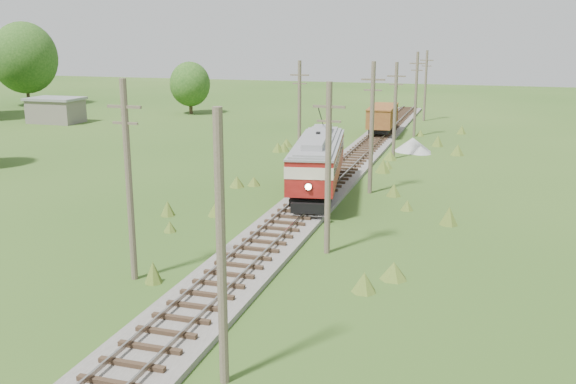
% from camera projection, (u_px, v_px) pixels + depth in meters
% --- Properties ---
extents(railbed_main, '(3.60, 96.00, 0.57)m').
position_uv_depth(railbed_main, '(335.00, 178.00, 48.25)').
color(railbed_main, '#605B54').
rests_on(railbed_main, ground).
extents(streetcar, '(4.87, 12.63, 5.71)m').
position_uv_depth(streetcar, '(318.00, 159.00, 42.88)').
color(streetcar, black).
rests_on(streetcar, ground).
extents(gondola, '(2.82, 7.96, 2.62)m').
position_uv_depth(gondola, '(382.00, 117.00, 68.90)').
color(gondola, black).
rests_on(gondola, ground).
extents(gravel_pile, '(3.55, 3.77, 1.29)m').
position_uv_depth(gravel_pile, '(414.00, 145.00, 59.87)').
color(gravel_pile, gray).
rests_on(gravel_pile, ground).
extents(utility_pole_r_1, '(0.30, 0.30, 8.80)m').
position_uv_depth(utility_pole_r_1, '(221.00, 252.00, 19.45)').
color(utility_pole_r_1, brown).
rests_on(utility_pole_r_1, ground).
extents(utility_pole_r_2, '(1.60, 0.30, 8.60)m').
position_uv_depth(utility_pole_r_2, '(328.00, 167.00, 31.45)').
color(utility_pole_r_2, brown).
rests_on(utility_pole_r_2, ground).
extents(utility_pole_r_3, '(1.60, 0.30, 9.00)m').
position_uv_depth(utility_pole_r_3, '(372.00, 127.00, 43.48)').
color(utility_pole_r_3, brown).
rests_on(utility_pole_r_3, ground).
extents(utility_pole_r_4, '(1.60, 0.30, 8.40)m').
position_uv_depth(utility_pole_r_4, '(395.00, 110.00, 55.67)').
color(utility_pole_r_4, brown).
rests_on(utility_pole_r_4, ground).
extents(utility_pole_r_5, '(1.60, 0.30, 8.90)m').
position_uv_depth(utility_pole_r_5, '(416.00, 94.00, 67.55)').
color(utility_pole_r_5, brown).
rests_on(utility_pole_r_5, ground).
extents(utility_pole_r_6, '(1.60, 0.30, 8.70)m').
position_uv_depth(utility_pole_r_6, '(426.00, 85.00, 79.69)').
color(utility_pole_r_6, brown).
rests_on(utility_pole_r_6, ground).
extents(utility_pole_l_a, '(1.60, 0.30, 9.00)m').
position_uv_depth(utility_pole_l_a, '(129.00, 180.00, 27.97)').
color(utility_pole_l_a, brown).
rests_on(utility_pole_l_a, ground).
extents(utility_pole_l_b, '(1.60, 0.30, 8.60)m').
position_uv_depth(utility_pole_l_b, '(299.00, 111.00, 54.07)').
color(utility_pole_l_b, brown).
rests_on(utility_pole_l_b, ground).
extents(tree_left_5, '(9.66, 9.66, 12.44)m').
position_uv_depth(tree_left_5, '(25.00, 58.00, 95.89)').
color(tree_left_5, '#38281C').
rests_on(tree_left_5, ground).
extents(tree_mid_a, '(5.46, 5.46, 7.03)m').
position_uv_depth(tree_mid_a, '(190.00, 84.00, 86.82)').
color(tree_mid_a, '#38281C').
rests_on(tree_mid_a, ground).
extents(shed, '(6.40, 4.40, 3.10)m').
position_uv_depth(shed, '(56.00, 110.00, 78.77)').
color(shed, slate).
rests_on(shed, ground).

